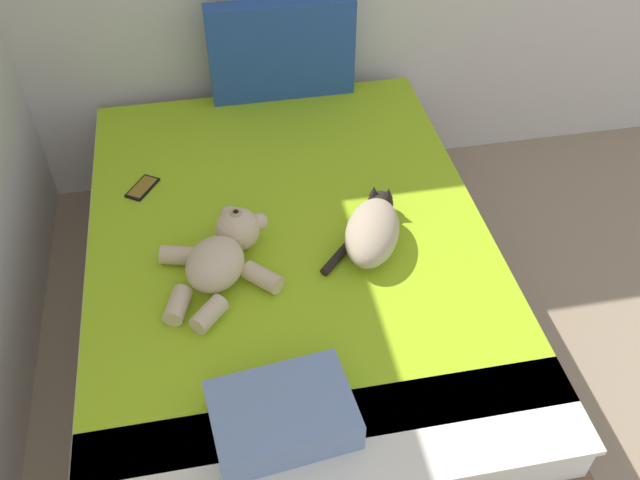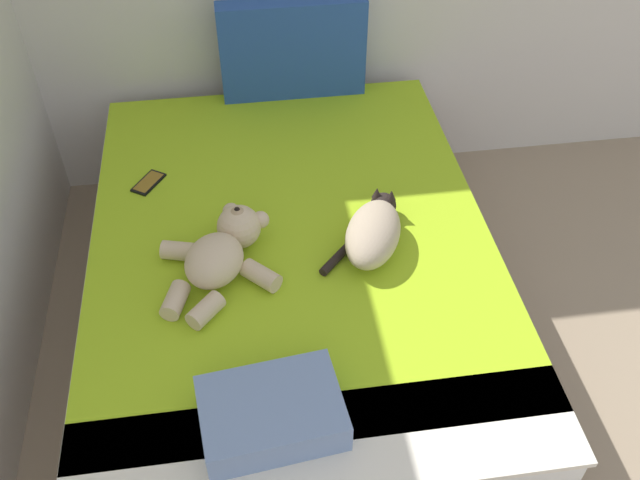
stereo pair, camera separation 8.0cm
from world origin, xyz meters
TOP-DOWN VIEW (x-y plane):
  - bed at (1.06, 3.48)m, footprint 1.54×2.08m
  - patterned_cushion at (1.18, 4.44)m, footprint 0.66×0.11m
  - cat at (1.35, 3.37)m, footprint 0.36×0.42m
  - teddy_bear at (0.81, 3.34)m, footprint 0.42×0.52m
  - cell_phone at (0.52, 3.85)m, footprint 0.14×0.16m
  - throw_pillow at (0.92, 2.69)m, footprint 0.43×0.32m

SIDE VIEW (x-z plane):
  - bed at x=1.06m, z-range 0.00..0.54m
  - cell_phone at x=0.52m, z-range 0.55..0.56m
  - throw_pillow at x=0.92m, z-range 0.55..0.66m
  - cat at x=1.35m, z-range 0.54..0.69m
  - teddy_bear at x=0.81m, z-range 0.53..0.71m
  - patterned_cushion at x=1.18m, z-range 0.55..1.00m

